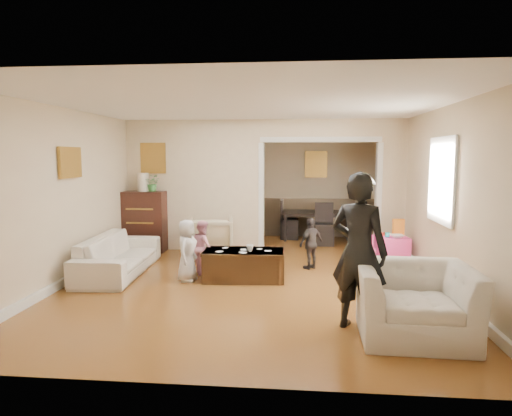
# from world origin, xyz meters

# --- Properties ---
(floor) EXTENTS (7.00, 7.00, 0.00)m
(floor) POSITION_xyz_m (0.00, 0.00, 0.00)
(floor) COLOR #986427
(floor) RESTS_ON ground
(partition_left) EXTENTS (2.75, 0.18, 2.60)m
(partition_left) POSITION_xyz_m (-1.38, 1.80, 1.30)
(partition_left) COLOR beige
(partition_left) RESTS_ON ground
(partition_right) EXTENTS (0.55, 0.18, 2.60)m
(partition_right) POSITION_xyz_m (2.48, 1.80, 1.30)
(partition_right) COLOR beige
(partition_right) RESTS_ON ground
(partition_header) EXTENTS (2.22, 0.18, 0.35)m
(partition_header) POSITION_xyz_m (1.10, 1.80, 2.42)
(partition_header) COLOR beige
(partition_header) RESTS_ON partition_right
(window_pane) EXTENTS (0.03, 0.95, 1.10)m
(window_pane) POSITION_xyz_m (2.73, -0.40, 1.55)
(window_pane) COLOR white
(window_pane) RESTS_ON ground
(framed_art_partition) EXTENTS (0.45, 0.03, 0.55)m
(framed_art_partition) POSITION_xyz_m (-2.20, 1.70, 1.85)
(framed_art_partition) COLOR brown
(framed_art_partition) RESTS_ON partition_left
(framed_art_sofa_wall) EXTENTS (0.03, 0.55, 0.40)m
(framed_art_sofa_wall) POSITION_xyz_m (-2.71, -0.60, 1.80)
(framed_art_sofa_wall) COLOR brown
(framed_art_alcove) EXTENTS (0.45, 0.03, 0.55)m
(framed_art_alcove) POSITION_xyz_m (1.10, 3.44, 1.70)
(framed_art_alcove) COLOR brown
(sofa) EXTENTS (0.92, 2.13, 0.61)m
(sofa) POSITION_xyz_m (-2.20, -0.15, 0.31)
(sofa) COLOR beige
(sofa) RESTS_ON ground
(armchair_back) EXTENTS (0.94, 0.96, 0.76)m
(armchair_back) POSITION_xyz_m (-0.93, 1.06, 0.38)
(armchair_back) COLOR #C6B189
(armchair_back) RESTS_ON ground
(armchair_front) EXTENTS (1.21, 1.06, 0.76)m
(armchair_front) POSITION_xyz_m (1.90, -2.31, 0.38)
(armchair_front) COLOR beige
(armchair_front) RESTS_ON ground
(dresser) EXTENTS (0.87, 0.49, 1.20)m
(dresser) POSITION_xyz_m (-2.37, 1.55, 0.60)
(dresser) COLOR black
(dresser) RESTS_ON ground
(table_lamp) EXTENTS (0.22, 0.22, 0.36)m
(table_lamp) POSITION_xyz_m (-2.37, 1.55, 1.38)
(table_lamp) COLOR beige
(table_lamp) RESTS_ON dresser
(potted_plant) EXTENTS (0.30, 0.26, 0.33)m
(potted_plant) POSITION_xyz_m (-2.17, 1.55, 1.36)
(potted_plant) COLOR #3B7F38
(potted_plant) RESTS_ON dresser
(coffee_table) EXTENTS (1.26, 0.68, 0.46)m
(coffee_table) POSITION_xyz_m (-0.14, -0.33, 0.23)
(coffee_table) COLOR #341F10
(coffee_table) RESTS_ON ground
(coffee_cup) EXTENTS (0.11, 0.11, 0.10)m
(coffee_cup) POSITION_xyz_m (-0.04, -0.38, 0.51)
(coffee_cup) COLOR silver
(coffee_cup) RESTS_ON coffee_table
(play_table) EXTENTS (0.56, 0.56, 0.48)m
(play_table) POSITION_xyz_m (2.35, 0.92, 0.24)
(play_table) COLOR #FF43A8
(play_table) RESTS_ON ground
(cereal_box) EXTENTS (0.21, 0.09, 0.30)m
(cereal_box) POSITION_xyz_m (2.47, 1.02, 0.63)
(cereal_box) COLOR yellow
(cereal_box) RESTS_ON play_table
(cyan_cup) EXTENTS (0.08, 0.08, 0.08)m
(cyan_cup) POSITION_xyz_m (2.25, 0.87, 0.52)
(cyan_cup) COLOR #23ACB3
(cyan_cup) RESTS_ON play_table
(toy_block) EXTENTS (0.10, 0.09, 0.05)m
(toy_block) POSITION_xyz_m (2.23, 1.04, 0.51)
(toy_block) COLOR red
(toy_block) RESTS_ON play_table
(play_bowl) EXTENTS (0.26, 0.26, 0.06)m
(play_bowl) POSITION_xyz_m (2.40, 0.80, 0.51)
(play_bowl) COLOR silver
(play_bowl) RESTS_ON play_table
(dining_table) EXTENTS (1.86, 1.10, 0.64)m
(dining_table) POSITION_xyz_m (1.25, 3.10, 0.32)
(dining_table) COLOR black
(dining_table) RESTS_ON ground
(adult_person) EXTENTS (0.76, 0.68, 1.74)m
(adult_person) POSITION_xyz_m (1.34, -2.16, 0.87)
(adult_person) COLOR black
(adult_person) RESTS_ON ground
(child_kneel_a) EXTENTS (0.35, 0.49, 0.94)m
(child_kneel_a) POSITION_xyz_m (-0.99, -0.48, 0.47)
(child_kneel_a) COLOR silver
(child_kneel_a) RESTS_ON ground
(child_kneel_b) EXTENTS (0.47, 0.52, 0.87)m
(child_kneel_b) POSITION_xyz_m (-0.84, -0.03, 0.43)
(child_kneel_b) COLOR pink
(child_kneel_b) RESTS_ON ground
(child_toddler) EXTENTS (0.51, 0.50, 0.87)m
(child_toddler) POSITION_xyz_m (0.91, 0.42, 0.43)
(child_toddler) COLOR black
(child_toddler) RESTS_ON ground
(craft_papers) EXTENTS (0.84, 0.44, 0.00)m
(craft_papers) POSITION_xyz_m (-0.16, -0.35, 0.46)
(craft_papers) COLOR white
(craft_papers) RESTS_ON coffee_table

